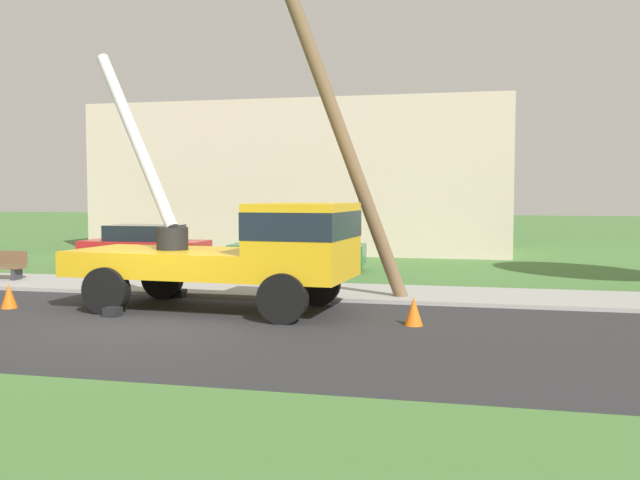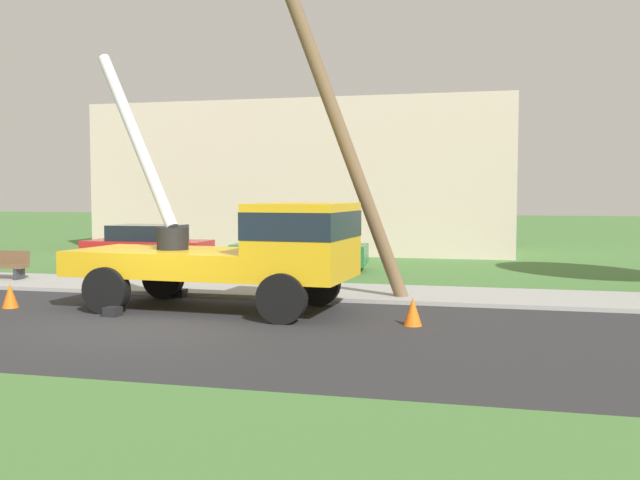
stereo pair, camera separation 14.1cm
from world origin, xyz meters
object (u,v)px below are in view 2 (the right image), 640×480
object	(u,v)px
traffic_cone_ahead	(413,311)
traffic_cone_behind	(10,295)
utility_truck	(247,246)
parked_sedan_green	(300,249)
leaning_utility_pole	(335,116)
park_bench	(2,266)
parked_sedan_red	(148,245)

from	to	relation	value
traffic_cone_ahead	traffic_cone_behind	size ratio (longest dim) A/B	1.00
utility_truck	parked_sedan_green	size ratio (longest dim) A/B	1.48
leaning_utility_pole	traffic_cone_ahead	world-z (taller)	leaning_utility_pole
utility_truck	traffic_cone_behind	bearing A→B (deg)	-170.47
utility_truck	traffic_cone_ahead	world-z (taller)	utility_truck
parked_sedan_green	park_bench	distance (m)	9.04
utility_truck	traffic_cone_ahead	size ratio (longest dim) A/B	12.05
parked_sedan_green	parked_sedan_red	bearing A→B (deg)	174.78
utility_truck	leaning_utility_pole	bearing A→B (deg)	48.84
utility_truck	leaning_utility_pole	world-z (taller)	leaning_utility_pole
traffic_cone_ahead	traffic_cone_behind	world-z (taller)	same
parked_sedan_green	traffic_cone_ahead	bearing A→B (deg)	-62.18
leaning_utility_pole	park_bench	size ratio (longest dim) A/B	5.33
parked_sedan_red	park_bench	bearing A→B (deg)	-107.19
utility_truck	traffic_cone_behind	world-z (taller)	utility_truck
leaning_utility_pole	parked_sedan_green	bearing A→B (deg)	112.35
traffic_cone_ahead	parked_sedan_red	size ratio (longest dim) A/B	0.13
traffic_cone_behind	parked_sedan_green	size ratio (longest dim) A/B	0.12
leaning_utility_pole	parked_sedan_green	distance (m)	7.79
parked_sedan_red	parked_sedan_green	size ratio (longest dim) A/B	0.97
leaning_utility_pole	utility_truck	bearing A→B (deg)	-131.16
leaning_utility_pole	parked_sedan_red	xyz separation A→B (m)	(-8.41, 6.90, -3.65)
leaning_utility_pole	traffic_cone_behind	bearing A→B (deg)	-158.69
leaning_utility_pole	traffic_cone_behind	world-z (taller)	leaning_utility_pole
traffic_cone_ahead	parked_sedan_red	bearing A→B (deg)	137.82
traffic_cone_ahead	parked_sedan_red	world-z (taller)	parked_sedan_red
leaning_utility_pole	park_bench	world-z (taller)	leaning_utility_pole
traffic_cone_ahead	park_bench	xyz separation A→B (m)	(-12.27, 4.01, 0.18)
traffic_cone_ahead	parked_sedan_green	distance (m)	10.23
parked_sedan_red	park_bench	world-z (taller)	parked_sedan_red
park_bench	utility_truck	bearing A→B (deg)	-20.02
traffic_cone_behind	parked_sedan_red	xyz separation A→B (m)	(-1.58, 9.56, 0.43)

